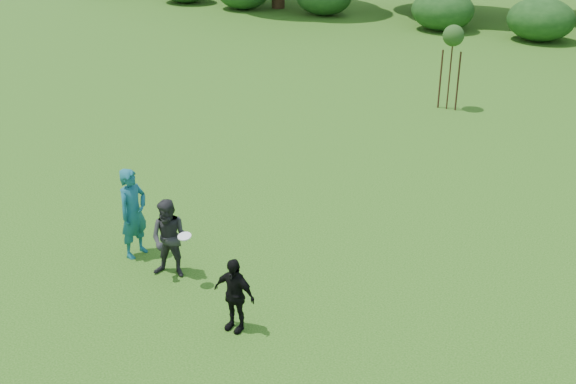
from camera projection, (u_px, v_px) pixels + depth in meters
name	position (u px, v px, depth m)	size (l,w,h in m)	color
ground	(217.00, 302.00, 13.86)	(120.00, 120.00, 0.00)	#19470C
player_teal	(133.00, 213.00, 15.13)	(0.72, 0.47, 1.98)	#175A6A
player_grey	(170.00, 239.00, 14.41)	(0.82, 0.64, 1.68)	#29292B
player_black	(234.00, 294.00, 12.79)	(0.84, 0.35, 1.44)	black
frisbee	(185.00, 236.00, 13.95)	(0.27, 0.27, 0.07)	white
sapling	(453.00, 38.00, 23.51)	(0.70, 0.70, 2.85)	#392016
hillside	(574.00, 69.00, 74.31)	(150.00, 72.00, 52.00)	olive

